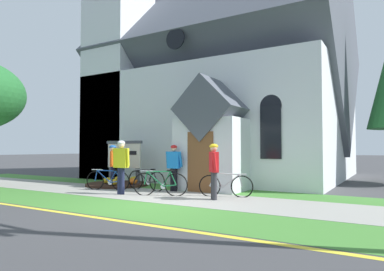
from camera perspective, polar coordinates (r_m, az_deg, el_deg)
The scene contains 16 objects.
ground at distance 12.80m, azimuth 4.30°, elevation -8.98°, with size 140.00×140.00×0.00m, color #3D3D3F.
sidewalk_slab at distance 12.08m, azimuth -10.64°, elevation -9.34°, with size 32.00×2.60×0.01m, color #99968E.
grass_verge at distance 10.46m, azimuth -19.31°, elevation -10.40°, with size 32.00×2.08×0.01m, color #427F33.
church_lawn at distance 13.73m, azimuth -4.70°, elevation -8.49°, with size 24.00×1.65×0.01m, color #427F33.
curb_paint_stripe at distance 9.75m, azimuth -24.79°, elevation -10.95°, with size 28.00×0.16×0.01m, color yellow.
church_building at distance 19.13m, azimuth 5.05°, elevation 7.71°, with size 12.18×12.54×12.96m.
church_sign at distance 14.64m, azimuth -11.23°, elevation -3.37°, with size 1.79×0.23×1.84m.
flower_bed at distance 14.40m, azimuth -12.21°, elevation -7.84°, with size 2.51×2.51×0.34m.
bicycle_blue at distance 11.14m, azimuth -5.29°, elevation -7.98°, with size 1.68×0.71×0.86m.
bicycle_silver at distance 12.96m, azimuth -13.83°, elevation -7.22°, with size 1.64×0.55×0.77m.
bicycle_white at distance 10.90m, azimuth 5.58°, elevation -8.25°, with size 1.65×0.55×0.82m.
bicycle_orange at distance 12.66m, azimuth -7.63°, elevation -7.34°, with size 1.77×0.18×0.81m.
cyclist_in_red_jersey at distance 12.17m, azimuth -3.04°, elevation -4.80°, with size 0.65×0.29×1.65m.
cyclist_in_green_jersey at distance 11.59m, azimuth -11.72°, elevation -4.39°, with size 0.69×0.31×1.79m.
cyclist_in_blue_jersey at distance 13.70m, azimuth -13.09°, elevation -4.43°, with size 0.46×0.59×1.65m.
cyclist_in_white_jersey at distance 10.22m, azimuth 3.66°, elevation -5.25°, with size 0.45×0.67×1.66m.
Camera 1 is at (5.69, -7.36, 1.54)m, focal length 32.05 mm.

